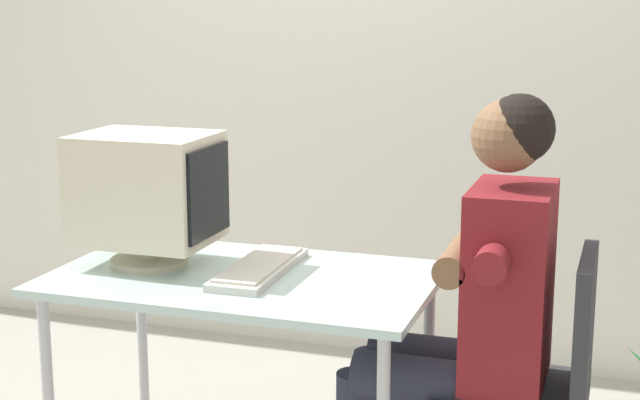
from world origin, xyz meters
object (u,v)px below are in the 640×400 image
office_chair (535,381)px  desk (244,296)px  keyboard (259,268)px  person_seated (470,303)px  crt_monitor (148,190)px

office_chair → desk: bearing=179.6°
keyboard → desk: bearing=-138.2°
person_seated → crt_monitor: bearing=178.6°
desk → keyboard: bearing=41.8°
crt_monitor → keyboard: crt_monitor is taller
desk → person_seated: (0.70, -0.01, 0.05)m
crt_monitor → office_chair: bearing=-1.1°
keyboard → person_seated: (0.66, -0.04, -0.03)m
desk → office_chair: (0.89, -0.01, -0.16)m
desk → office_chair: office_chair is taller
person_seated → keyboard: bearing=176.5°
keyboard → crt_monitor: bearing=-177.4°
keyboard → office_chair: bearing=-2.7°
desk → office_chair: 0.90m
crt_monitor → desk: bearing=-3.2°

